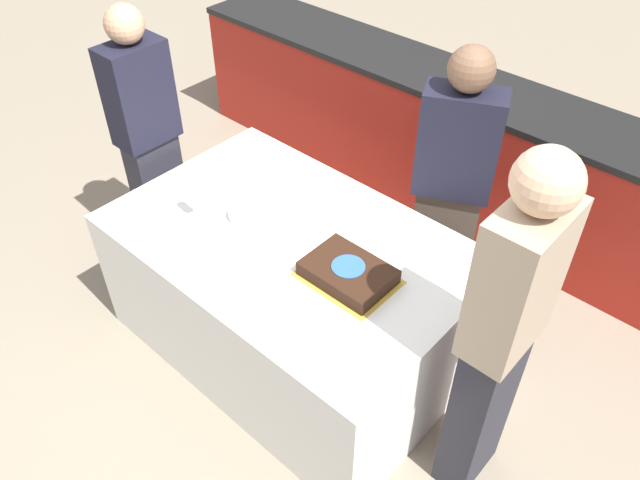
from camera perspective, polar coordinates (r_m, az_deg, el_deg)
name	(u,v)px	position (r m, az deg, el deg)	size (l,w,h in m)	color
ground_plane	(295,341)	(3.52, -2.31, -9.25)	(14.00, 14.00, 0.00)	gray
back_counter	(467,151)	(4.23, 13.27, 7.95)	(4.40, 0.58, 0.92)	#A82319
dining_table	(293,294)	(3.23, -2.50, -4.94)	(1.75, 1.14, 0.76)	white
cake	(348,273)	(2.74, 2.58, -3.01)	(0.42, 0.31, 0.08)	gold
plate_stack	(251,212)	(3.10, -6.29, 2.53)	(0.23, 0.23, 0.04)	white
wine_glass	(192,194)	(3.08, -11.63, 4.15)	(0.06, 0.06, 0.20)	white
side_plate_near_cake	(377,241)	(2.96, 5.23, -0.08)	(0.19, 0.19, 0.00)	white
utensil_pile	(245,306)	(2.66, -6.89, -5.97)	(0.14, 0.09, 0.02)	white
person_cutting_cake	(451,187)	(3.26, 11.90, 4.76)	(0.43, 0.35, 1.58)	#4C4238
person_seated_left	(149,141)	(3.64, -15.36, 8.69)	(0.20, 0.33, 1.60)	#282833
person_seated_right	(501,337)	(2.43, 16.23, -8.51)	(0.22, 0.36, 1.74)	#282833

